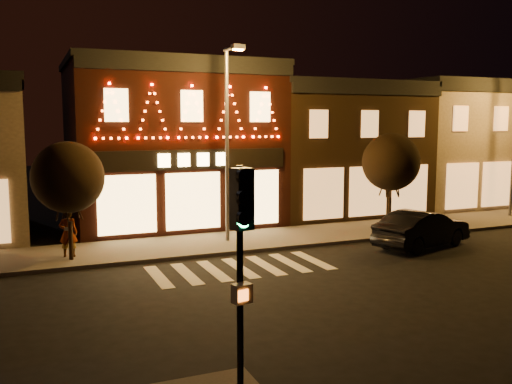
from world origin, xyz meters
TOP-DOWN VIEW (x-y plane):
  - ground at (0.00, 0.00)m, footprint 120.00×120.00m
  - sidewalk_far at (2.00, 8.00)m, footprint 44.00×4.00m
  - building_pulp at (0.00, 13.98)m, footprint 10.20×8.34m
  - building_right_a at (9.50, 13.99)m, footprint 9.20×8.28m
  - building_right_b at (18.50, 13.99)m, footprint 9.20×8.28m
  - traffic_signal_near at (-3.83, -6.01)m, footprint 0.36×0.46m
  - streetlamp_mid at (0.96, 7.78)m, footprint 0.53×1.88m
  - tree_left at (-5.59, 7.10)m, footprint 2.65×2.65m
  - tree_right at (9.18, 7.63)m, footprint 2.77×2.77m
  - dark_sedan at (8.35, 4.21)m, footprint 5.08×2.96m
  - pedestrian at (-5.64, 7.59)m, footprint 0.75×0.58m

SIDE VIEW (x-z plane):
  - ground at x=0.00m, z-range 0.00..0.00m
  - sidewalk_far at x=2.00m, z-range 0.00..0.15m
  - dark_sedan at x=8.35m, z-range 0.00..1.58m
  - pedestrian at x=-5.64m, z-range 0.15..2.01m
  - traffic_signal_near at x=-3.83m, z-range 1.05..5.44m
  - tree_left at x=-5.59m, z-range 1.03..5.46m
  - tree_right at x=9.18m, z-range 1.07..5.70m
  - building_right_a at x=9.50m, z-range 0.01..7.51m
  - building_right_b at x=18.50m, z-range 0.01..7.81m
  - building_pulp at x=0.00m, z-range 0.01..8.31m
  - streetlamp_mid at x=0.96m, z-range 0.86..9.07m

